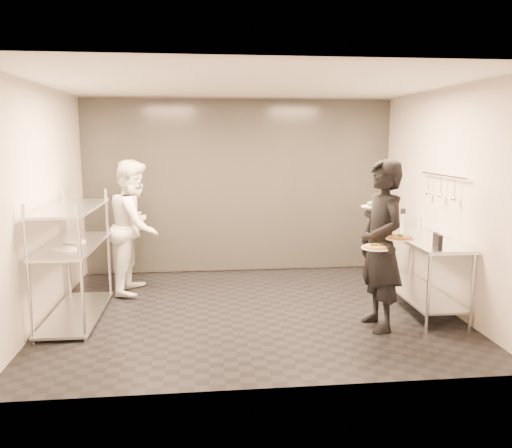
{
  "coord_description": "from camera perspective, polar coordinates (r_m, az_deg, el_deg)",
  "views": [
    {
      "loc": [
        -0.58,
        -6.03,
        2.16
      ],
      "look_at": [
        0.07,
        0.11,
        1.1
      ],
      "focal_mm": 35.0,
      "sensor_mm": 36.0,
      "label": 1
    }
  ],
  "objects": [
    {
      "name": "pass_rack",
      "position": [
        6.38,
        -20.16,
        -3.46
      ],
      "size": [
        0.6,
        1.6,
        1.5
      ],
      "color": "silver",
      "rests_on": "ground"
    },
    {
      "name": "bottle_clear",
      "position": [
        7.14,
        18.21,
        -0.02
      ],
      "size": [
        0.05,
        0.05,
        0.18
      ],
      "primitive_type": "cylinder",
      "color": "#8F9C8F",
      "rests_on": "prep_counter"
    },
    {
      "name": "pizza_plate_near",
      "position": [
        5.51,
        13.54,
        -2.59
      ],
      "size": [
        0.31,
        0.31,
        0.05
      ],
      "color": "white",
      "rests_on": "waiter"
    },
    {
      "name": "pizza_plate_far",
      "position": [
        5.67,
        16.11,
        -1.51
      ],
      "size": [
        0.31,
        0.31,
        0.05
      ],
      "color": "white",
      "rests_on": "waiter"
    },
    {
      "name": "bottle_green",
      "position": [
        6.9,
        16.44,
        0.04
      ],
      "size": [
        0.07,
        0.07,
        0.25
      ],
      "primitive_type": "cylinder",
      "color": "#8F9C8F",
      "rests_on": "prep_counter"
    },
    {
      "name": "room_shell",
      "position": [
        7.27,
        -1.43,
        3.75
      ],
      "size": [
        5.0,
        4.0,
        2.8
      ],
      "color": "black",
      "rests_on": "ground"
    },
    {
      "name": "chef",
      "position": [
        7.22,
        -13.66,
        -0.29
      ],
      "size": [
        0.81,
        0.98,
        1.87
      ],
      "primitive_type": "imported",
      "rotation": [
        0.0,
        0.0,
        1.46
      ],
      "color": "white",
      "rests_on": "ground"
    },
    {
      "name": "bottle_dark",
      "position": [
        7.48,
        16.43,
        0.77
      ],
      "size": [
        0.07,
        0.07,
        0.25
      ],
      "primitive_type": "cylinder",
      "color": "black",
      "rests_on": "prep_counter"
    },
    {
      "name": "salad_plate",
      "position": [
        5.95,
        13.1,
        2.14
      ],
      "size": [
        0.25,
        0.25,
        0.07
      ],
      "color": "white",
      "rests_on": "waiter"
    },
    {
      "name": "waiter",
      "position": [
        5.8,
        14.11,
        -2.42
      ],
      "size": [
        0.55,
        0.76,
        1.94
      ],
      "primitive_type": "imported",
      "rotation": [
        0.0,
        0.0,
        -1.45
      ],
      "color": "black",
      "rests_on": "ground"
    },
    {
      "name": "prep_counter",
      "position": [
        6.81,
        18.12,
        -3.77
      ],
      "size": [
        0.6,
        1.8,
        0.92
      ],
      "color": "silver",
      "rests_on": "ground"
    },
    {
      "name": "utensil_rail",
      "position": [
        6.77,
        20.45,
        3.93
      ],
      "size": [
        0.07,
        1.2,
        0.31
      ],
      "color": "silver",
      "rests_on": "room_shell"
    },
    {
      "name": "pos_monitor",
      "position": [
        6.04,
        20.04,
        -1.86
      ],
      "size": [
        0.09,
        0.24,
        0.17
      ],
      "primitive_type": "cube",
      "rotation": [
        0.0,
        0.0,
        -0.18
      ],
      "color": "black",
      "rests_on": "prep_counter"
    }
  ]
}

